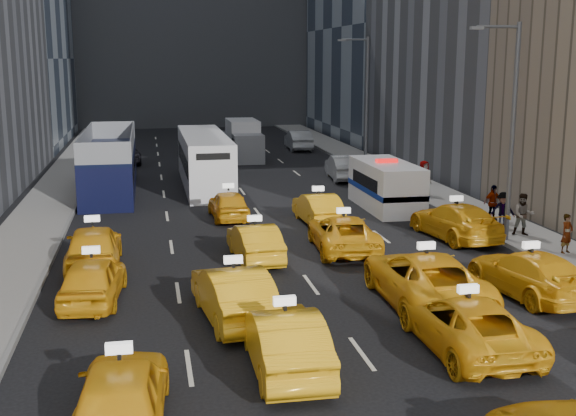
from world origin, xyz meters
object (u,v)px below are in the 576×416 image
box_truck (244,140)px  pedestrian_0 (567,234)px  nypd_van (386,186)px  double_decker (110,162)px  city_bus (204,160)px

box_truck → pedestrian_0: size_ratio=4.30×
nypd_van → double_decker: size_ratio=0.51×
city_bus → pedestrian_0: size_ratio=7.92×
city_bus → box_truck: city_bus is taller
nypd_van → pedestrian_0: nypd_van is taller
nypd_van → box_truck: box_truck is taller
nypd_van → pedestrian_0: 10.87m
double_decker → box_truck: (9.43, 12.41, -0.30)m
box_truck → double_decker: bearing=-121.8°
box_truck → nypd_van: bearing=-71.4°
double_decker → pedestrian_0: double_decker is taller
double_decker → city_bus: double_decker is taller
nypd_van → box_truck: size_ratio=0.94×
city_bus → box_truck: size_ratio=1.84×
box_truck → pedestrian_0: 31.24m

